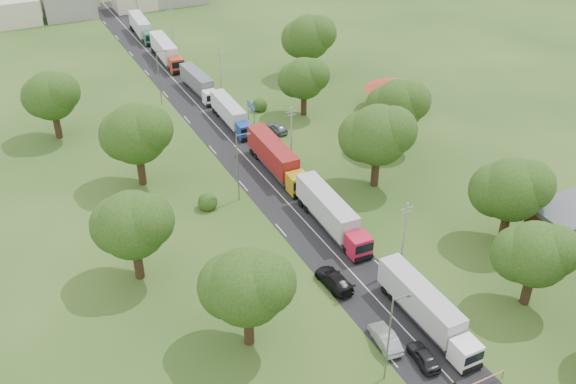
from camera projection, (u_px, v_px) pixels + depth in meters
ground at (329, 248)px, 77.81m from camera, size 260.00×260.00×0.00m
road at (261, 174)px, 92.97m from camera, size 8.00×200.00×0.04m
info_sign at (251, 109)px, 104.72m from camera, size 0.12×3.10×4.10m
pole_1 at (404, 235)px, 72.13m from camera, size 1.60×0.24×9.00m
pole_2 at (291, 134)px, 93.34m from camera, size 1.60×0.24×9.00m
pole_3 at (220, 71)px, 114.55m from camera, size 1.60×0.24×9.00m
pole_4 at (172, 27)px, 135.76m from camera, size 1.60×0.24×9.00m
lamp_0 at (390, 335)px, 57.68m from camera, size 2.03×0.22×10.00m
lamp_1 at (239, 164)px, 84.20m from camera, size 2.03×0.22×10.00m
lamp_2 at (160, 75)px, 110.71m from camera, size 2.03×0.22×10.00m
tree_2 at (535, 253)px, 66.12m from camera, size 8.00×8.00×10.10m
tree_3 at (511, 189)px, 75.66m from camera, size 8.80×8.80×11.07m
tree_4 at (377, 135)px, 86.31m from camera, size 9.60×9.60×12.05m
tree_5 at (398, 105)px, 96.12m from camera, size 8.80×8.80×11.07m
tree_6 at (304, 78)px, 106.65m from camera, size 8.00×8.00×10.10m
tree_7 at (309, 37)px, 120.80m from camera, size 9.60×9.60×12.05m
tree_10 at (246, 286)px, 60.81m from camera, size 8.80×8.80×11.07m
tree_11 at (132, 224)px, 69.50m from camera, size 8.80×8.80×11.07m
tree_12 at (136, 133)px, 86.62m from camera, size 9.60×9.60×12.05m
tree_13 at (51, 95)px, 99.04m from camera, size 8.80×8.80×11.07m
house_brick at (567, 226)px, 77.23m from camera, size 8.60×6.60×5.20m
house_cream at (395, 90)px, 110.04m from camera, size 10.08×10.08×5.80m
truck_0 at (426, 308)px, 65.64m from camera, size 2.57×14.69×4.07m
truck_1 at (331, 213)px, 80.26m from camera, size 3.11×15.47×4.28m
truck_2 at (276, 158)px, 92.31m from camera, size 3.01×15.78×4.37m
truck_3 at (231, 113)px, 105.72m from camera, size 2.65×13.66×3.78m
truck_4 at (199, 83)px, 116.80m from camera, size 2.76×13.73×3.80m
truck_5 at (166, 51)px, 130.30m from camera, size 3.34×15.79×4.36m
truck_6 at (141, 27)px, 143.93m from camera, size 3.38×15.11×4.17m
car_lane_front at (424, 356)px, 61.89m from camera, size 2.27×4.53×1.48m
car_lane_mid at (385, 338)px, 63.85m from camera, size 2.34×5.07×1.61m
car_lane_rear at (334, 280)px, 71.50m from camera, size 2.62×5.79×1.65m
car_verge_near at (314, 180)px, 90.12m from camera, size 3.17×5.54×1.46m
car_verge_far at (277, 128)px, 104.00m from camera, size 2.39×4.60×1.49m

